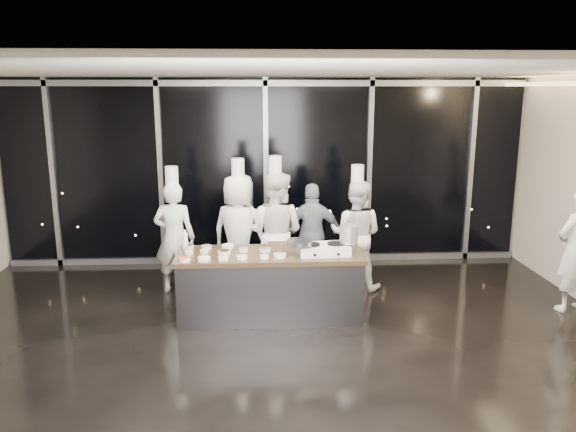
% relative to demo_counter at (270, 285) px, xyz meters
% --- Properties ---
extents(ground, '(9.00, 9.00, 0.00)m').
position_rel_demo_counter_xyz_m(ground, '(0.00, -0.90, -0.45)').
color(ground, black).
rests_on(ground, ground).
extents(room_shell, '(9.02, 7.02, 3.21)m').
position_rel_demo_counter_xyz_m(room_shell, '(0.18, -0.90, 1.79)').
color(room_shell, beige).
rests_on(room_shell, ground).
extents(window_wall, '(8.90, 0.11, 3.20)m').
position_rel_demo_counter_xyz_m(window_wall, '(0.00, 2.53, 1.14)').
color(window_wall, black).
rests_on(window_wall, ground).
extents(demo_counter, '(2.46, 0.86, 0.90)m').
position_rel_demo_counter_xyz_m(demo_counter, '(0.00, 0.00, 0.00)').
color(demo_counter, '#323237').
rests_on(demo_counter, ground).
extents(stove, '(0.69, 0.46, 0.14)m').
position_rel_demo_counter_xyz_m(stove, '(0.70, -0.08, 0.51)').
color(stove, white).
rests_on(stove, demo_counter).
extents(frying_pan, '(0.60, 0.36, 0.06)m').
position_rel_demo_counter_xyz_m(frying_pan, '(0.38, -0.12, 0.62)').
color(frying_pan, slate).
rests_on(frying_pan, stove).
extents(stock_pot, '(0.25, 0.25, 0.24)m').
position_rel_demo_counter_xyz_m(stock_pot, '(1.03, -0.06, 0.71)').
color(stock_pot, '#B4B4B7').
rests_on(stock_pot, stove).
extents(prep_bowls, '(1.37, 0.72, 0.05)m').
position_rel_demo_counter_xyz_m(prep_bowls, '(-0.57, -0.04, 0.47)').
color(prep_bowls, white).
rests_on(prep_bowls, demo_counter).
extents(squeeze_bottle, '(0.08, 0.08, 0.27)m').
position_rel_demo_counter_xyz_m(squeeze_bottle, '(-1.14, 0.27, 0.58)').
color(squeeze_bottle, white).
rests_on(squeeze_bottle, demo_counter).
extents(chef_far_left, '(0.65, 0.46, 1.91)m').
position_rel_demo_counter_xyz_m(chef_far_left, '(-1.40, 1.06, 0.41)').
color(chef_far_left, white).
rests_on(chef_far_left, ground).
extents(chef_left, '(1.03, 0.87, 2.02)m').
position_rel_demo_counter_xyz_m(chef_left, '(-0.44, 1.10, 0.45)').
color(chef_left, white).
rests_on(chef_left, ground).
extents(chef_center, '(1.10, 1.00, 2.06)m').
position_rel_demo_counter_xyz_m(chef_center, '(0.11, 1.00, 0.47)').
color(chef_center, white).
rests_on(chef_center, ground).
extents(guest, '(0.95, 0.43, 1.59)m').
position_rel_demo_counter_xyz_m(guest, '(0.70, 1.33, 0.34)').
color(guest, '#131934').
rests_on(guest, ground).
extents(chef_right, '(1.00, 0.90, 1.91)m').
position_rel_demo_counter_xyz_m(chef_right, '(1.34, 1.10, 0.40)').
color(chef_right, white).
rests_on(chef_right, ground).
extents(chef_side, '(0.73, 0.59, 1.96)m').
position_rel_demo_counter_xyz_m(chef_side, '(4.18, 0.01, 0.43)').
color(chef_side, white).
rests_on(chef_side, ground).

